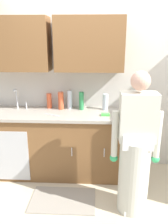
# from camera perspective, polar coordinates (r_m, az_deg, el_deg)

# --- Properties ---
(ground_plane) EXTENTS (9.00, 9.00, 0.00)m
(ground_plane) POSITION_cam_1_polar(r_m,az_deg,el_deg) (3.00, 1.72, -21.93)
(ground_plane) COLOR beige
(kitchen_wall_with_uppers) EXTENTS (4.80, 0.44, 2.70)m
(kitchen_wall_with_uppers) POSITION_cam_1_polar(r_m,az_deg,el_deg) (3.34, -0.06, 10.12)
(kitchen_wall_with_uppers) COLOR beige
(kitchen_wall_with_uppers) RESTS_ON ground
(counter_cabinet) EXTENTS (1.90, 0.62, 0.90)m
(counter_cabinet) POSITION_cam_1_polar(r_m,az_deg,el_deg) (3.40, -7.40, -8.00)
(counter_cabinet) COLOR brown
(counter_cabinet) RESTS_ON ground
(countertop) EXTENTS (1.96, 0.66, 0.04)m
(countertop) POSITION_cam_1_polar(r_m,az_deg,el_deg) (3.23, -7.66, -0.43)
(countertop) COLOR #A8A093
(countertop) RESTS_ON counter_cabinet
(sink) EXTENTS (0.50, 0.36, 0.35)m
(sink) POSITION_cam_1_polar(r_m,az_deg,el_deg) (3.36, -16.28, -0.16)
(sink) COLOR #B7BABF
(sink) RESTS_ON counter_cabinet
(person_at_sink) EXTENTS (0.55, 0.34, 1.62)m
(person_at_sink) POSITION_cam_1_polar(r_m,az_deg,el_deg) (2.62, 12.60, -10.60)
(person_at_sink) COLOR white
(person_at_sink) RESTS_ON ground
(floor_mat) EXTENTS (0.80, 0.50, 0.01)m
(floor_mat) POSITION_cam_1_polar(r_m,az_deg,el_deg) (3.06, -5.26, -20.96)
(floor_mat) COLOR gray
(floor_mat) RESTS_ON ground
(bottle_soap) EXTENTS (0.07, 0.07, 0.22)m
(bottle_soap) POSITION_cam_1_polar(r_m,az_deg,el_deg) (3.41, -8.65, 2.77)
(bottle_soap) COLOR #E05933
(bottle_soap) RESTS_ON countertop
(bottle_water_tall) EXTENTS (0.08, 0.08, 0.25)m
(bottle_water_tall) POSITION_cam_1_polar(r_m,az_deg,el_deg) (3.33, -5.78, 2.82)
(bottle_water_tall) COLOR #E05933
(bottle_water_tall) RESTS_ON countertop
(bottle_cleaner_spray) EXTENTS (0.08, 0.08, 0.23)m
(bottle_cleaner_spray) POSITION_cam_1_polar(r_m,az_deg,el_deg) (3.30, 5.33, 2.52)
(bottle_cleaner_spray) COLOR silver
(bottle_cleaner_spray) RESTS_ON countertop
(bottle_water_short) EXTENTS (0.08, 0.08, 0.27)m
(bottle_water_short) POSITION_cam_1_polar(r_m,az_deg,el_deg) (3.35, -3.58, 3.12)
(bottle_water_short) COLOR silver
(bottle_water_short) RESTS_ON countertop
(bottle_dish_liquid) EXTENTS (0.07, 0.07, 0.26)m
(bottle_dish_liquid) POSITION_cam_1_polar(r_m,az_deg,el_deg) (3.29, -0.65, 2.79)
(bottle_dish_liquid) COLOR #2D8C4C
(bottle_dish_liquid) RESTS_ON countertop
(knife_on_counter) EXTENTS (0.22, 0.13, 0.01)m
(knife_on_counter) POSITION_cam_1_polar(r_m,az_deg,el_deg) (3.11, -8.00, -0.67)
(knife_on_counter) COLOR silver
(knife_on_counter) RESTS_ON countertop
(sponge) EXTENTS (0.11, 0.07, 0.03)m
(sponge) POSITION_cam_1_polar(r_m,az_deg,el_deg) (3.07, 5.34, -0.62)
(sponge) COLOR #4CBF4C
(sponge) RESTS_ON countertop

